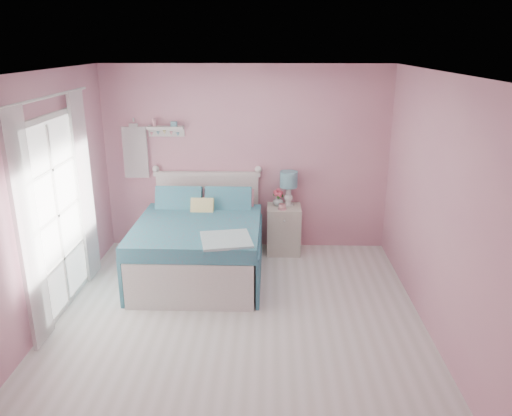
{
  "coord_description": "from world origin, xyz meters",
  "views": [
    {
      "loc": [
        0.34,
        -4.63,
        2.87
      ],
      "look_at": [
        0.17,
        1.2,
        0.92
      ],
      "focal_mm": 35.0,
      "sensor_mm": 36.0,
      "label": 1
    }
  ],
  "objects_px": {
    "table_lamp": "(289,182)",
    "teacup": "(282,207)",
    "nightstand": "(284,229)",
    "vase": "(278,201)",
    "bed": "(200,245)"
  },
  "relations": [
    {
      "from": "table_lamp",
      "to": "vase",
      "type": "xyz_separation_m",
      "value": [
        -0.14,
        -0.03,
        -0.27
      ]
    },
    {
      "from": "teacup",
      "to": "nightstand",
      "type": "bearing_deg",
      "value": 76.03
    },
    {
      "from": "nightstand",
      "to": "vase",
      "type": "xyz_separation_m",
      "value": [
        -0.08,
        0.05,
        0.41
      ]
    },
    {
      "from": "table_lamp",
      "to": "teacup",
      "type": "bearing_deg",
      "value": -114.99
    },
    {
      "from": "table_lamp",
      "to": "vase",
      "type": "bearing_deg",
      "value": -169.88
    },
    {
      "from": "nightstand",
      "to": "vase",
      "type": "distance_m",
      "value": 0.42
    },
    {
      "from": "nightstand",
      "to": "table_lamp",
      "type": "height_order",
      "value": "table_lamp"
    },
    {
      "from": "vase",
      "to": "bed",
      "type": "bearing_deg",
      "value": -142.61
    },
    {
      "from": "nightstand",
      "to": "table_lamp",
      "type": "bearing_deg",
      "value": 50.88
    },
    {
      "from": "bed",
      "to": "nightstand",
      "type": "xyz_separation_m",
      "value": [
        1.09,
        0.73,
        -0.05
      ]
    },
    {
      "from": "table_lamp",
      "to": "teacup",
      "type": "relative_size",
      "value": 4.89
    },
    {
      "from": "bed",
      "to": "nightstand",
      "type": "bearing_deg",
      "value": 34.0
    },
    {
      "from": "nightstand",
      "to": "teacup",
      "type": "xyz_separation_m",
      "value": [
        -0.03,
        -0.12,
        0.38
      ]
    },
    {
      "from": "bed",
      "to": "vase",
      "type": "xyz_separation_m",
      "value": [
        1.01,
        0.77,
        0.36
      ]
    },
    {
      "from": "table_lamp",
      "to": "vase",
      "type": "distance_m",
      "value": 0.3
    }
  ]
}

